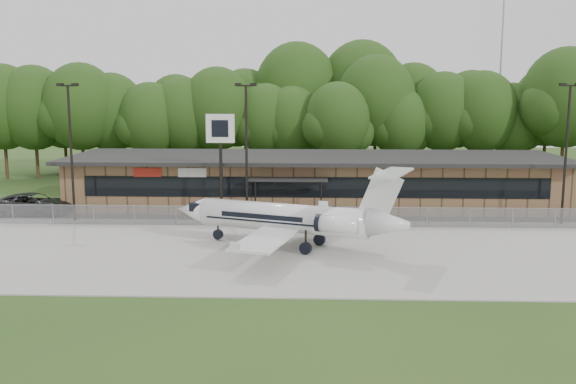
{
  "coord_description": "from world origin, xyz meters",
  "views": [
    {
      "loc": [
        -0.16,
        -30.02,
        9.81
      ],
      "look_at": [
        -1.79,
        12.0,
        3.04
      ],
      "focal_mm": 40.0,
      "sensor_mm": 36.0,
      "label": 1
    }
  ],
  "objects_px": {
    "business_jet": "(292,219)",
    "suv": "(34,204)",
    "terminal": "(314,180)",
    "pole_sign": "(220,140)"
  },
  "relations": [
    {
      "from": "terminal",
      "to": "business_jet",
      "type": "distance_m",
      "value": 15.36
    },
    {
      "from": "terminal",
      "to": "business_jet",
      "type": "height_order",
      "value": "business_jet"
    },
    {
      "from": "terminal",
      "to": "suv",
      "type": "distance_m",
      "value": 22.68
    },
    {
      "from": "pole_sign",
      "to": "business_jet",
      "type": "bearing_deg",
      "value": -53.23
    },
    {
      "from": "business_jet",
      "to": "suv",
      "type": "bearing_deg",
      "value": 174.77
    },
    {
      "from": "business_jet",
      "to": "suv",
      "type": "height_order",
      "value": "business_jet"
    },
    {
      "from": "suv",
      "to": "pole_sign",
      "type": "bearing_deg",
      "value": -98.37
    },
    {
      "from": "business_jet",
      "to": "suv",
      "type": "distance_m",
      "value": 22.85
    },
    {
      "from": "business_jet",
      "to": "pole_sign",
      "type": "distance_m",
      "value": 10.71
    },
    {
      "from": "terminal",
      "to": "suv",
      "type": "bearing_deg",
      "value": -166.28
    }
  ]
}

